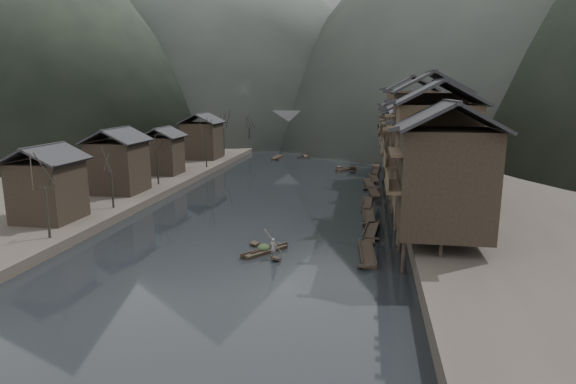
# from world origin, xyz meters

# --- Properties ---
(water) EXTENTS (300.00, 300.00, 0.00)m
(water) POSITION_xyz_m (0.00, 0.00, 0.00)
(water) COLOR black
(water) RESTS_ON ground
(right_bank) EXTENTS (40.00, 200.00, 1.80)m
(right_bank) POSITION_xyz_m (35.00, 40.00, 0.90)
(right_bank) COLOR #2D2823
(right_bank) RESTS_ON ground
(left_bank) EXTENTS (40.00, 200.00, 1.20)m
(left_bank) POSITION_xyz_m (-35.00, 40.00, 0.60)
(left_bank) COLOR #2D2823
(left_bank) RESTS_ON ground
(stilt_houses) EXTENTS (9.00, 67.60, 16.25)m
(stilt_houses) POSITION_xyz_m (17.28, 18.66, 8.96)
(stilt_houses) COLOR black
(stilt_houses) RESTS_ON ground
(left_houses) EXTENTS (8.10, 53.20, 8.73)m
(left_houses) POSITION_xyz_m (-20.50, 20.12, 5.66)
(left_houses) COLOR black
(left_houses) RESTS_ON left_bank
(bare_trees) EXTENTS (3.87, 73.94, 7.74)m
(bare_trees) POSITION_xyz_m (-17.00, 28.27, 6.28)
(bare_trees) COLOR black
(bare_trees) RESTS_ON left_bank
(moored_sampans) EXTENTS (2.92, 62.53, 0.47)m
(moored_sampans) POSITION_xyz_m (11.94, 21.36, 0.20)
(moored_sampans) COLOR black
(moored_sampans) RESTS_ON water
(midriver_boats) EXTENTS (17.60, 22.19, 0.45)m
(midriver_boats) POSITION_xyz_m (-1.01, 48.25, 0.20)
(midriver_boats) COLOR black
(midriver_boats) RESTS_ON water
(stone_bridge) EXTENTS (40.00, 6.00, 9.00)m
(stone_bridge) POSITION_xyz_m (-0.00, 72.00, 5.11)
(stone_bridge) COLOR #4C4C4F
(stone_bridge) RESTS_ON ground
(hero_sampan) EXTENTS (3.67, 4.51, 0.44)m
(hero_sampan) POSITION_xyz_m (2.61, -7.63, 0.20)
(hero_sampan) COLOR black
(hero_sampan) RESTS_ON water
(cargo_heap) EXTENTS (1.10, 1.44, 0.66)m
(cargo_heap) POSITION_xyz_m (2.48, -7.45, 0.77)
(cargo_heap) COLOR black
(cargo_heap) RESTS_ON hero_sampan
(boatman) EXTENTS (0.70, 0.61, 1.63)m
(boatman) POSITION_xyz_m (3.66, -9.04, 1.25)
(boatman) COLOR #5D5D5F
(boatman) RESTS_ON hero_sampan
(bamboo_pole) EXTENTS (1.25, 2.92, 3.46)m
(bamboo_pole) POSITION_xyz_m (3.86, -9.04, 3.80)
(bamboo_pole) COLOR #8C7A51
(bamboo_pole) RESTS_ON boatman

